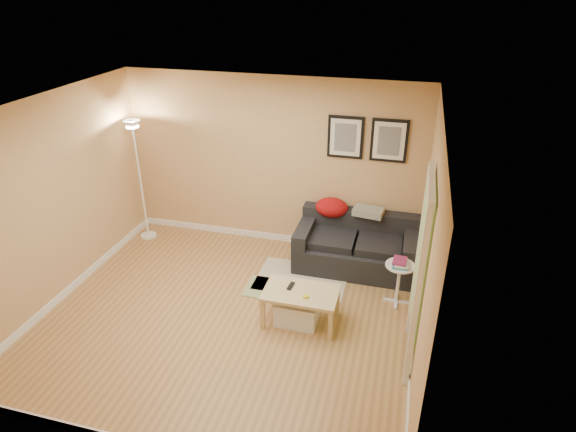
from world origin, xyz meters
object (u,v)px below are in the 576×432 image
Objects in this scene: coffee_table at (301,306)px; book_stack at (400,262)px; storage_bin at (297,311)px; floor_lamp at (141,184)px; sofa at (356,244)px; side_table at (398,284)px.

coffee_table is 1.36m from book_stack.
coffee_table is at bearing 31.15° from storage_bin.
coffee_table is 3.32m from floor_lamp.
sofa is at bearing 123.89° from book_stack.
storage_bin is 1.43m from book_stack.
floor_lamp is at bearing 152.75° from storage_bin.
sofa is 3.42m from floor_lamp.
sofa reaches higher than coffee_table.
floor_lamp is at bearing 179.36° from sofa.
floor_lamp is (-2.87, 1.48, 0.76)m from storage_bin.
sofa reaches higher than book_stack.
sofa is 3.26× the size of storage_bin.
book_stack is (1.11, 0.69, 0.39)m from coffee_table.
side_table is at bearing 61.83° from book_stack.
storage_bin is 2.12× the size of book_stack.
book_stack is (0.64, -0.73, 0.24)m from sofa.
book_stack reaches higher than side_table.
sofa is at bearing 131.76° from side_table.
sofa is at bearing 70.34° from storage_bin.
book_stack is at bearing -110.81° from side_table.
floor_lamp reaches higher than book_stack.
coffee_table is at bearing -147.95° from side_table.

